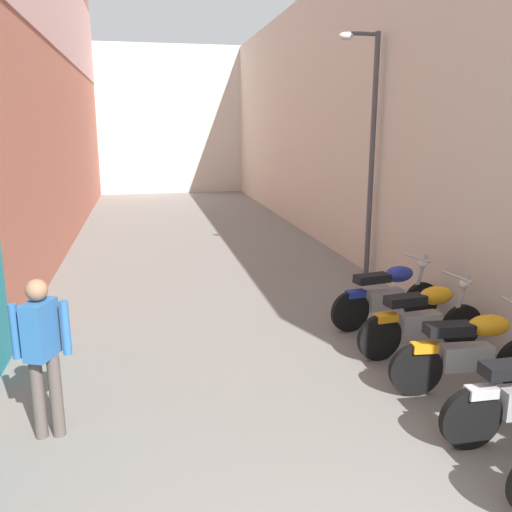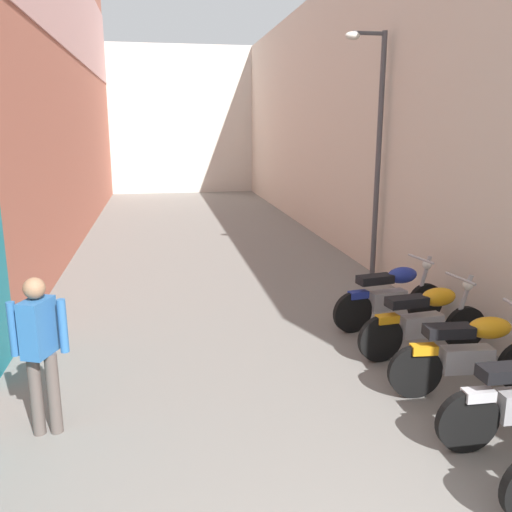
% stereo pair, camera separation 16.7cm
% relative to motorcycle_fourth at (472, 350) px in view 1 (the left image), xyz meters
% --- Properties ---
extents(ground_plane, '(39.47, 39.47, 0.00)m').
position_rel_motorcycle_fourth_xyz_m(ground_plane, '(-2.18, 5.71, -0.50)').
color(ground_plane, slate).
extents(building_left, '(0.45, 23.47, 8.32)m').
position_rel_motorcycle_fourth_xyz_m(building_left, '(-5.48, 7.67, 3.70)').
color(building_left, '#B76651').
rests_on(building_left, ground).
extents(building_right, '(0.45, 23.47, 6.30)m').
position_rel_motorcycle_fourth_xyz_m(building_right, '(1.14, 7.71, 2.65)').
color(building_right, beige).
rests_on(building_right, ground).
extents(building_far_end, '(9.23, 2.00, 6.34)m').
position_rel_motorcycle_fourth_xyz_m(building_far_end, '(-2.18, 20.45, 2.67)').
color(building_far_end, beige).
rests_on(building_far_end, ground).
extents(motorcycle_fourth, '(1.85, 0.58, 1.04)m').
position_rel_motorcycle_fourth_xyz_m(motorcycle_fourth, '(0.00, 0.00, 0.00)').
color(motorcycle_fourth, black).
rests_on(motorcycle_fourth, ground).
extents(motorcycle_fifth, '(1.85, 0.58, 1.04)m').
position_rel_motorcycle_fourth_xyz_m(motorcycle_fifth, '(-0.00, 1.06, 0.00)').
color(motorcycle_fifth, black).
rests_on(motorcycle_fifth, ground).
extents(motorcycle_sixth, '(1.84, 0.58, 1.04)m').
position_rel_motorcycle_fourth_xyz_m(motorcycle_sixth, '(-0.00, 2.11, 0.00)').
color(motorcycle_sixth, black).
rests_on(motorcycle_sixth, ground).
extents(pedestrian_mid_alley, '(0.52, 0.39, 1.57)m').
position_rel_motorcycle_fourth_xyz_m(pedestrian_mid_alley, '(-4.45, 0.03, 0.42)').
color(pedestrian_mid_alley, '#564C47').
rests_on(pedestrian_mid_alley, ground).
extents(street_lamp, '(0.79, 0.18, 4.56)m').
position_rel_motorcycle_fourth_xyz_m(street_lamp, '(0.70, 4.71, 2.18)').
color(street_lamp, '#47474C').
rests_on(street_lamp, ground).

